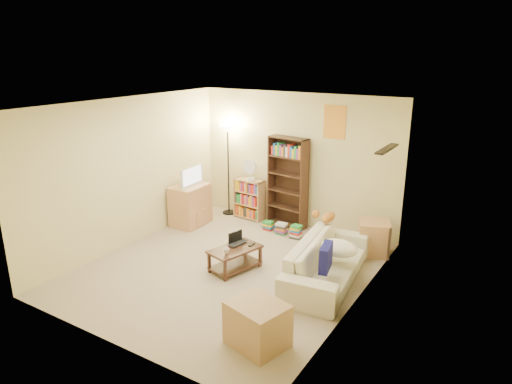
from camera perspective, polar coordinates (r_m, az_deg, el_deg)
room at (r=6.58m, az=-3.62°, el=3.29°), size 4.50×4.54×2.52m
sofa at (r=6.74m, az=8.88°, el=-8.55°), size 2.23×1.27×0.60m
navy_pillow at (r=6.21m, az=8.72°, el=-8.08°), size 0.20×0.41×0.35m
cream_blanket at (r=6.66m, az=10.32°, el=-6.92°), size 0.55×0.39×0.24m
tabby_cat at (r=7.35m, az=8.77°, el=-3.07°), size 0.47×0.21×0.16m
coffee_table at (r=7.00m, az=-2.64°, el=-8.04°), size 0.64×0.88×0.35m
laptop at (r=7.04m, az=-1.98°, el=-6.54°), size 0.41×0.33×0.03m
laptop_screen at (r=7.08m, az=-2.61°, el=-5.58°), size 0.08×0.26×0.18m
mug at (r=6.76m, az=-3.71°, el=-7.38°), size 0.13×0.13×0.08m
tv_remote at (r=7.04m, az=-0.54°, el=-6.57°), size 0.05×0.14×0.02m
tv_stand at (r=8.80m, az=-8.22°, el=-1.62°), size 0.54×0.74×0.77m
television at (r=8.63m, az=-8.38°, el=1.98°), size 0.65×0.13×0.37m
tall_bookshelf at (r=8.49m, az=3.99°, el=1.48°), size 0.80×0.37×1.71m
short_bookshelf at (r=9.01m, az=-0.85°, el=-0.89°), size 0.64×0.31×0.80m
desk_fan at (r=8.78m, az=-0.77°, el=2.92°), size 0.28×0.16×0.42m
floor_lamp at (r=9.04m, az=-3.54°, el=6.00°), size 0.31×0.31×1.81m
side_table at (r=7.74m, az=14.47°, el=-5.54°), size 0.64×0.64×0.56m
end_cabinet at (r=5.35m, az=0.19°, el=-16.21°), size 0.74×0.66×0.52m
book_stacks at (r=8.32m, az=3.42°, el=-4.64°), size 0.82×0.24×0.25m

